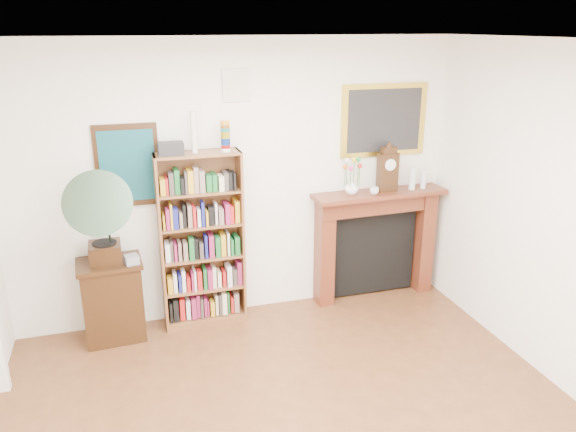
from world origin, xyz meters
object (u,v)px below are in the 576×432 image
object	(u,v)px
gramophone	(100,212)
cd_stack	(132,260)
side_cabinet	(113,300)
flower_vase	(352,187)
mantel_clock	(388,170)
bottle_right	(423,179)
bottle_left	(412,178)
fireplace	(375,234)
bookshelf	(201,231)
teacup	(374,191)

from	to	relation	value
gramophone	cd_stack	xyz separation A→B (m)	(0.23, 0.03, -0.49)
side_cabinet	flower_vase	world-z (taller)	flower_vase
cd_stack	mantel_clock	bearing A→B (deg)	3.84
side_cabinet	bottle_right	world-z (taller)	bottle_right
mantel_clock	bottle_left	distance (m)	0.31
flower_vase	bottle_right	distance (m)	0.82
side_cabinet	cd_stack	distance (m)	0.50
fireplace	bottle_right	distance (m)	0.78
bookshelf	bottle_right	bearing A→B (deg)	-0.51
cd_stack	flower_vase	distance (m)	2.30
bookshelf	fireplace	distance (m)	1.91
mantel_clock	gramophone	bearing A→B (deg)	-176.04
fireplace	teacup	world-z (taller)	teacup
gramophone	bottle_right	xyz separation A→B (m)	(3.30, 0.20, -0.01)
fireplace	flower_vase	xyz separation A→B (m)	(-0.32, -0.06, 0.57)
side_cabinet	bottle_right	size ratio (longest dim) A/B	4.01
mantel_clock	teacup	size ratio (longest dim) A/B	4.96
bottle_left	side_cabinet	bearing A→B (deg)	-179.06
fireplace	side_cabinet	bearing A→B (deg)	-179.10
gramophone	cd_stack	world-z (taller)	gramophone
bookshelf	bottle_right	size ratio (longest dim) A/B	10.16
fireplace	gramophone	size ratio (longest dim) A/B	1.55
bookshelf	gramophone	size ratio (longest dim) A/B	2.16
side_cabinet	mantel_clock	distance (m)	3.04
bottle_right	gramophone	bearing A→B (deg)	-176.58
fireplace	bottle_right	bearing A→B (deg)	-9.72
mantel_clock	flower_vase	world-z (taller)	mantel_clock
fireplace	bottle_left	bearing A→B (deg)	-13.39
bookshelf	flower_vase	size ratio (longest dim) A/B	13.58
mantel_clock	teacup	distance (m)	0.27
gramophone	bottle_left	world-z (taller)	gramophone
fireplace	bottle_right	xyz separation A→B (m)	(0.50, -0.07, 0.60)
bookshelf	fireplace	world-z (taller)	bookshelf
side_cabinet	flower_vase	xyz separation A→B (m)	(2.46, 0.07, 0.90)
bookshelf	gramophone	bearing A→B (deg)	-167.26
flower_vase	teacup	world-z (taller)	flower_vase
bookshelf	teacup	world-z (taller)	bookshelf
gramophone	side_cabinet	bearing A→B (deg)	81.35
cd_stack	flower_vase	world-z (taller)	flower_vase
teacup	gramophone	bearing A→B (deg)	-177.08
side_cabinet	bottle_left	world-z (taller)	bottle_left
bookshelf	bottle_right	world-z (taller)	bookshelf
fireplace	gramophone	world-z (taller)	gramophone
flower_vase	bottle_left	xyz separation A→B (m)	(0.69, -0.02, 0.05)
gramophone	bookshelf	bearing A→B (deg)	12.35
flower_vase	bottle_right	bearing A→B (deg)	-0.85
flower_vase	teacup	size ratio (longest dim) A/B	1.56
gramophone	mantel_clock	world-z (taller)	gramophone
side_cabinet	cd_stack	world-z (taller)	cd_stack
side_cabinet	bottle_right	bearing A→B (deg)	-2.39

